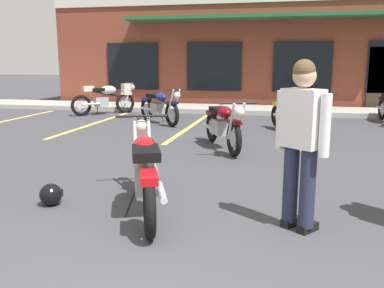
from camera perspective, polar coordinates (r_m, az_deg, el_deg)
ground_plane at (r=6.35m, az=2.60°, el=-4.00°), size 80.00×80.00×0.00m
sidewalk_kerb at (r=14.10m, az=8.27°, el=4.59°), size 22.00×1.80×0.14m
brick_storefront_building at (r=17.77m, az=9.43°, el=11.98°), size 15.25×6.17×3.90m
painted_stall_lines at (r=10.55m, az=6.73°, el=2.07°), size 13.31×4.80×0.01m
motorcycle_foreground_classic at (r=4.71m, az=-6.28°, el=-3.62°), size 1.07×2.01×0.98m
motorcycle_red_sportbike at (r=8.03m, az=4.12°, el=2.58°), size 1.18×1.96×0.98m
motorcycle_silver_naked at (r=11.36m, az=-4.47°, el=5.10°), size 1.65×1.65×0.98m
motorcycle_blue_standard at (r=13.58m, az=-11.38°, el=6.18°), size 1.65×1.65×0.98m
motorcycle_green_cafe_racer at (r=10.04m, az=14.06°, el=4.00°), size 1.43×1.82×0.98m
person_in_black_shirt at (r=4.18m, az=14.54°, el=1.07°), size 0.54×0.45×1.68m
helmet_on_pavement at (r=5.22m, az=-18.47°, el=-6.47°), size 0.26×0.26×0.26m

